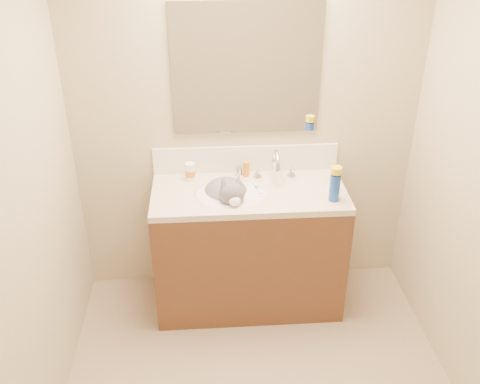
{
  "coord_description": "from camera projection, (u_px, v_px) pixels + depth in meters",
  "views": [
    {
      "loc": [
        -0.26,
        -1.89,
        2.46
      ],
      "look_at": [
        -0.06,
        0.92,
        0.88
      ],
      "focal_mm": 40.0,
      "sensor_mm": 36.0,
      "label": 1
    }
  ],
  "objects": [
    {
      "name": "spray_can",
      "position": [
        335.0,
        188.0,
        3.15
      ],
      "size": [
        0.08,
        0.08,
        0.17
      ],
      "primitive_type": "cylinder",
      "rotation": [
        0.0,
        0.0,
        -0.42
      ],
      "color": "#1841AD",
      "rests_on": "counter_slab"
    },
    {
      "name": "mirror",
      "position": [
        246.0,
        70.0,
        3.19
      ],
      "size": [
        0.9,
        0.02,
        0.8
      ],
      "primitive_type": "cube",
      "color": "white",
      "rests_on": "room_shell"
    },
    {
      "name": "pill_label",
      "position": [
        190.0,
        173.0,
        3.4
      ],
      "size": [
        0.07,
        0.07,
        0.04
      ],
      "primitive_type": "cylinder",
      "rotation": [
        0.0,
        0.0,
        -0.05
      ],
      "color": "orange",
      "rests_on": "pill_bottle"
    },
    {
      "name": "toothbrush",
      "position": [
        257.0,
        188.0,
        3.31
      ],
      "size": [
        0.05,
        0.15,
        0.01
      ],
      "primitive_type": "cube",
      "rotation": [
        0.0,
        0.0,
        0.25
      ],
      "color": "white",
      "rests_on": "counter_slab"
    },
    {
      "name": "room_shell",
      "position": [
        271.0,
        172.0,
        2.14
      ],
      "size": [
        2.24,
        2.54,
        2.52
      ],
      "color": "tan",
      "rests_on": "ground"
    },
    {
      "name": "vanity_cabinet",
      "position": [
        249.0,
        250.0,
        3.51
      ],
      "size": [
        1.2,
        0.55,
        0.82
      ],
      "primitive_type": "cube",
      "color": "#53311C",
      "rests_on": "ground"
    },
    {
      "name": "toothbrush_head",
      "position": [
        257.0,
        187.0,
        3.31
      ],
      "size": [
        0.02,
        0.03,
        0.02
      ],
      "primitive_type": "cube",
      "rotation": [
        0.0,
        0.0,
        0.25
      ],
      "color": "#71B3F0",
      "rests_on": "counter_slab"
    },
    {
      "name": "amber_bottle",
      "position": [
        246.0,
        169.0,
        3.44
      ],
      "size": [
        0.04,
        0.04,
        0.1
      ],
      "primitive_type": "cylinder",
      "rotation": [
        0.0,
        0.0,
        0.02
      ],
      "color": "#C27316",
      "rests_on": "counter_slab"
    },
    {
      "name": "silver_jar",
      "position": [
        239.0,
        171.0,
        3.46
      ],
      "size": [
        0.06,
        0.06,
        0.06
      ],
      "primitive_type": "cylinder",
      "rotation": [
        0.0,
        0.0,
        0.32
      ],
      "color": "#B7B7BC",
      "rests_on": "counter_slab"
    },
    {
      "name": "basin",
      "position": [
        230.0,
        203.0,
        3.29
      ],
      "size": [
        0.45,
        0.36,
        0.14
      ],
      "primitive_type": "ellipsoid",
      "color": "white",
      "rests_on": "vanity_cabinet"
    },
    {
      "name": "spray_cap",
      "position": [
        336.0,
        170.0,
        3.09
      ],
      "size": [
        0.09,
        0.09,
        0.04
      ],
      "primitive_type": "cylinder",
      "rotation": [
        0.0,
        0.0,
        -0.42
      ],
      "color": "yellow",
      "rests_on": "spray_can"
    },
    {
      "name": "pill_bottle",
      "position": [
        190.0,
        172.0,
        3.39
      ],
      "size": [
        0.07,
        0.07,
        0.11
      ],
      "primitive_type": "cylinder",
      "rotation": [
        0.0,
        0.0,
        -0.05
      ],
      "color": "white",
      "rests_on": "counter_slab"
    },
    {
      "name": "counter_slab",
      "position": [
        249.0,
        193.0,
        3.3
      ],
      "size": [
        1.2,
        0.55,
        0.04
      ],
      "primitive_type": "cube",
      "color": "beige",
      "rests_on": "vanity_cabinet"
    },
    {
      "name": "backsplash",
      "position": [
        246.0,
        159.0,
        3.48
      ],
      "size": [
        1.2,
        0.02,
        0.18
      ],
      "primitive_type": "cube",
      "color": "white",
      "rests_on": "counter_slab"
    },
    {
      "name": "faucet",
      "position": [
        276.0,
        167.0,
        3.38
      ],
      "size": [
        0.28,
        0.2,
        0.21
      ],
      "color": "silver",
      "rests_on": "counter_slab"
    },
    {
      "name": "cat",
      "position": [
        227.0,
        196.0,
        3.29
      ],
      "size": [
        0.38,
        0.43,
        0.32
      ],
      "rotation": [
        0.0,
        0.0,
        0.21
      ],
      "color": "#575457",
      "rests_on": "basin"
    }
  ]
}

